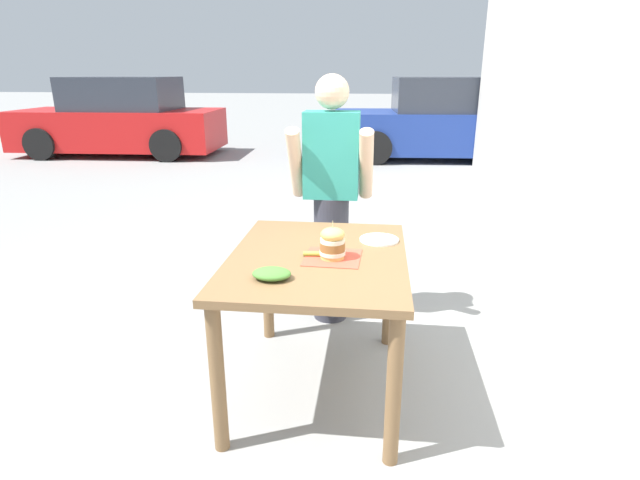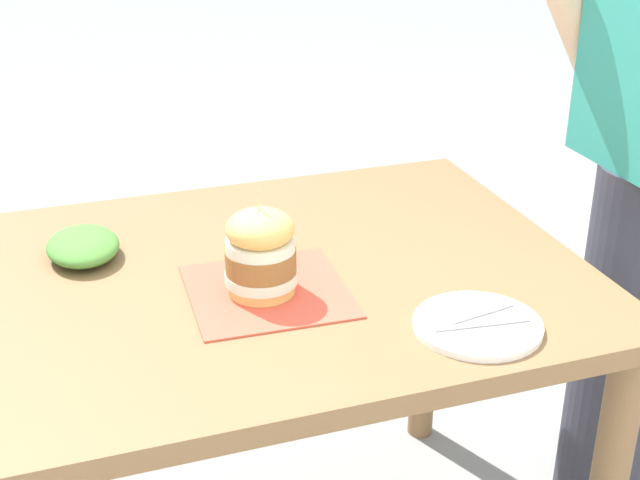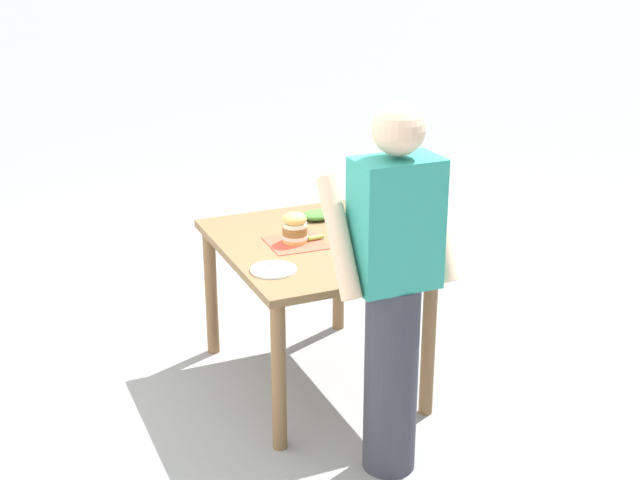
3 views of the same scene
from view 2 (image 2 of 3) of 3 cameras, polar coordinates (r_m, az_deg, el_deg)
name	(u,v)px [view 2 (image 2 of 3)]	position (r m, az deg, el deg)	size (l,w,h in m)	color
patio_table	(272,326)	(1.76, -3.09, -5.49)	(0.91, 1.19, 0.80)	brown
serving_paper	(268,291)	(1.63, -3.37, -3.28)	(0.28, 0.28, 0.00)	#D64C38
sandwich	(261,252)	(1.59, -3.82, -0.75)	(0.13, 0.13, 0.20)	#E5B25B
pickle_spear	(254,259)	(1.72, -4.24, -1.21)	(0.02, 0.02, 0.09)	#8EA83D
side_plate_with_forks	(478,325)	(1.54, 10.05, -5.36)	(0.22, 0.22, 0.02)	white
side_salad	(83,246)	(1.80, -14.93, -0.36)	(0.18, 0.14, 0.05)	#477F33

